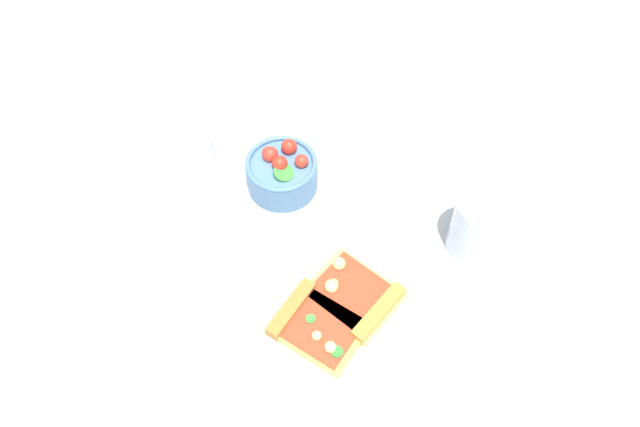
% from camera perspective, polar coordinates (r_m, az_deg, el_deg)
% --- Properties ---
extents(ground_plane, '(2.40, 2.40, 0.00)m').
position_cam_1_polar(ground_plane, '(0.87, 3.79, -7.28)').
color(ground_plane, '#B2B7BC').
rests_on(ground_plane, ground).
extents(plate, '(0.23, 0.23, 0.01)m').
position_cam_1_polar(plate, '(0.85, 1.06, -9.58)').
color(plate, white).
rests_on(plate, ground_plane).
extents(pizza_slice_near, '(0.13, 0.11, 0.02)m').
position_cam_1_polar(pizza_slice_near, '(0.83, -0.56, -10.27)').
color(pizza_slice_near, gold).
rests_on(pizza_slice_near, plate).
extents(pizza_slice_far, '(0.12, 0.10, 0.03)m').
position_cam_1_polar(pizza_slice_far, '(0.85, 3.19, -7.56)').
color(pizza_slice_far, '#E5B256').
rests_on(pizza_slice_far, plate).
extents(salad_bowl, '(0.11, 0.11, 0.07)m').
position_cam_1_polar(salad_bowl, '(0.95, -3.56, 3.89)').
color(salad_bowl, '#4C7299').
rests_on(salad_bowl, ground_plane).
extents(soda_glass, '(0.08, 0.08, 0.10)m').
position_cam_1_polar(soda_glass, '(0.90, 14.54, -1.30)').
color(soda_glass, silver).
rests_on(soda_glass, ground_plane).
extents(pepper_shaker, '(0.04, 0.04, 0.08)m').
position_cam_1_polar(pepper_shaker, '(0.98, -10.72, 5.87)').
color(pepper_shaker, silver).
rests_on(pepper_shaker, ground_plane).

